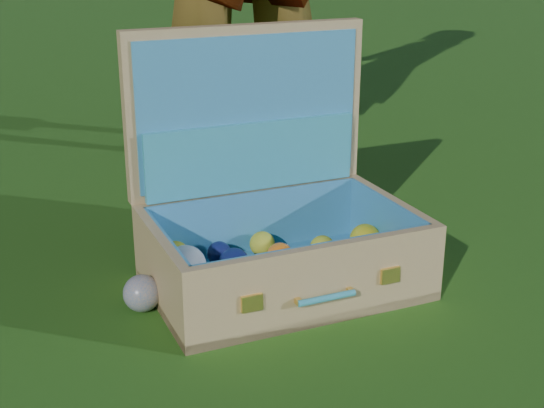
% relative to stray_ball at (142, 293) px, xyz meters
% --- Properties ---
extents(ground, '(60.00, 60.00, 0.00)m').
position_rel_stray_ball_xyz_m(ground, '(0.37, 0.08, -0.04)').
color(ground, '#215114').
rests_on(ground, ground).
extents(stray_ball, '(0.08, 0.08, 0.08)m').
position_rel_stray_ball_xyz_m(stray_ball, '(0.00, 0.00, 0.00)').
color(stray_ball, '#3E66A2').
rests_on(stray_ball, ground).
extents(suitcase, '(0.58, 0.45, 0.53)m').
position_rel_stray_ball_xyz_m(suitcase, '(0.30, 0.07, 0.11)').
color(suitcase, tan).
rests_on(suitcase, ground).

